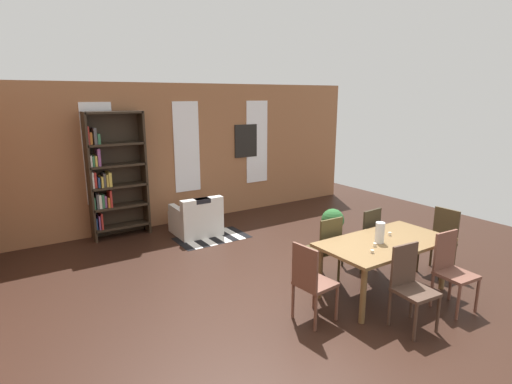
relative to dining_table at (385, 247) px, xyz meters
name	(u,v)px	position (x,y,z in m)	size (l,w,h in m)	color
ground_plane	(316,295)	(-0.78, 0.42, -0.65)	(10.44, 10.44, 0.00)	black
back_wall_brick	(186,154)	(-0.78, 4.50, 0.75)	(8.33, 0.12, 2.81)	#996240
window_pane_0	(99,154)	(-2.49, 4.43, 0.89)	(0.55, 0.02, 1.82)	white
window_pane_1	(187,147)	(-0.78, 4.43, 0.89)	(0.55, 0.02, 1.82)	white
window_pane_2	(257,142)	(0.93, 4.43, 0.89)	(0.55, 0.02, 1.82)	white
dining_table	(385,247)	(0.00, 0.00, 0.00)	(1.76, 0.93, 0.74)	brown
vase_on_table	(380,233)	(-0.12, 0.00, 0.22)	(0.12, 0.12, 0.27)	silver
tealight_candle_0	(390,234)	(0.21, 0.10, 0.11)	(0.04, 0.04, 0.05)	silver
tealight_candle_1	(372,251)	(-0.47, -0.20, 0.10)	(0.04, 0.04, 0.04)	silver
tealight_candle_2	(375,245)	(-0.28, -0.07, 0.11)	(0.04, 0.04, 0.05)	silver
dining_chair_far_right	(365,236)	(0.40, 0.69, -0.14)	(0.43, 0.43, 0.95)	#30291C
dining_chair_near_right	(451,268)	(0.40, -0.69, -0.14)	(0.43, 0.43, 0.95)	brown
dining_chair_head_right	(441,239)	(1.25, 0.00, -0.14)	(0.42, 0.42, 0.95)	#40321D
dining_chair_near_left	(410,284)	(-0.39, -0.69, -0.14)	(0.43, 0.43, 0.95)	#493429
dining_chair_head_left	(311,280)	(-1.25, -0.01, -0.14)	(0.44, 0.44, 0.95)	brown
dining_chair_far_left	(325,247)	(-0.40, 0.69, -0.14)	(0.41, 0.41, 0.95)	#443B20
bookshelf_tall	(113,176)	(-2.33, 4.24, 0.50)	(1.03, 0.33, 2.30)	#2D2319
armchair_white	(196,220)	(-1.03, 3.54, -0.37)	(0.82, 0.82, 0.75)	silver
potted_plant_by_shelf	(333,222)	(0.98, 1.97, -0.36)	(0.42, 0.42, 0.55)	#9E6042
striped_rug	(212,238)	(-0.90, 3.17, -0.65)	(1.31, 0.76, 0.01)	black
framed_picture	(246,141)	(0.63, 4.42, 0.94)	(0.56, 0.03, 0.72)	black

